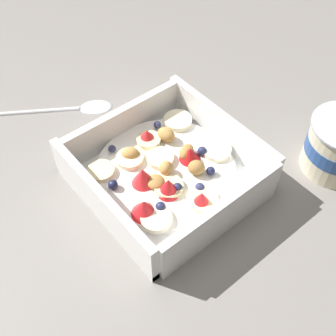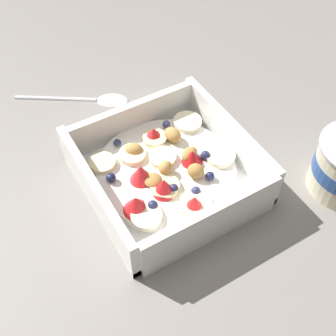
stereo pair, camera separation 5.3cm
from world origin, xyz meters
The scene contains 3 objects.
ground_plane centered at (0.00, 0.00, 0.00)m, with size 2.40×2.40×0.00m, color gray.
fruit_bowl centered at (0.00, -0.02, 0.02)m, with size 0.20×0.20×0.06m.
spoon centered at (-0.19, -0.03, 0.00)m, with size 0.11×0.16×0.01m.
Camera 1 is at (0.26, -0.23, 0.43)m, focal length 46.06 mm.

